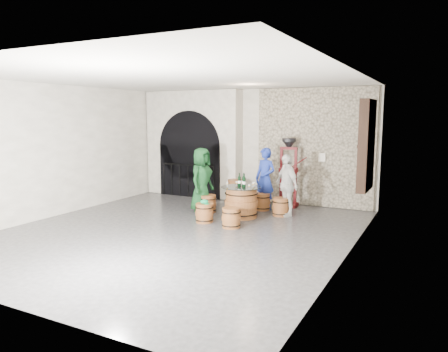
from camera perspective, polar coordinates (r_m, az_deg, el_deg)
The scene contains 30 objects.
ground at distance 9.14m, azimuth -6.16°, elevation -7.47°, with size 8.00×8.00×0.00m, color #2A2A2D.
wall_back at distance 12.36m, azimuth 4.03°, elevation 4.16°, with size 8.00×8.00×0.00m, color silver.
wall_left at distance 11.17m, azimuth -21.47°, elevation 3.20°, with size 8.00×8.00×0.00m, color silver.
wall_right at distance 7.50m, azimuth 16.55°, elevation 1.31°, with size 8.00×8.00×0.00m, color silver.
ceiling at distance 8.84m, azimuth -6.48°, elevation 12.95°, with size 8.00×8.00×0.00m, color beige.
stone_facing_panel at distance 11.71m, azimuth 12.04°, elevation 3.78°, with size 3.20×0.12×3.18m, color #B0A48C.
arched_opening at distance 13.01m, azimuth -4.16°, elevation 4.27°, with size 3.10×0.60×3.19m.
shuttered_window at distance 9.86m, azimuth 18.57°, elevation 3.93°, with size 0.23×1.10×2.00m.
barrel_table at distance 10.28m, azimuth 2.34°, elevation -3.54°, with size 0.97×0.97×0.75m.
barrel_stool_left at distance 10.86m, azimuth -2.15°, elevation -3.74°, with size 0.43×0.43×0.44m.
barrel_stool_far at distance 11.14m, azimuth 5.16°, elevation -3.46°, with size 0.43×0.43×0.44m.
barrel_stool_right at distance 10.56m, azimuth 7.64°, elevation -4.14°, with size 0.43×0.43×0.44m.
barrel_stool_near_right at distance 9.36m, azimuth 0.97°, elevation -5.65°, with size 0.43×0.43×0.44m.
barrel_stool_near_left at distance 9.84m, azimuth -2.66°, elevation -4.98°, with size 0.43×0.43×0.44m.
green_cap at distance 9.78m, azimuth -2.65°, elevation -3.49°, with size 0.23×0.18×0.10m.
person_green at distance 10.87m, azimuth -3.03°, elevation -0.51°, with size 0.80×0.52×1.64m, color #103919.
person_blue at distance 11.15m, azimuth 5.55°, elevation -0.36°, with size 0.59×0.39×1.63m, color navy.
person_white at distance 10.50m, azimuth 8.40°, elevation -1.21°, with size 0.89×0.37×1.52m, color silver.
wine_bottle_left at distance 10.28m, azimuth 2.07°, elevation -0.65°, with size 0.08×0.08×0.32m.
wine_bottle_center at distance 10.17m, azimuth 2.74°, elevation -0.75°, with size 0.08×0.08×0.32m.
wine_bottle_right at distance 10.27m, azimuth 2.65°, elevation -0.66°, with size 0.08×0.08×0.32m.
tasting_glass_a at distance 10.28m, azimuth 0.45°, elevation -1.10°, with size 0.05×0.05×0.10m, color #BB7E24, non-canonical shape.
tasting_glass_b at distance 10.20m, azimuth 3.92°, elevation -1.20°, with size 0.05×0.05×0.10m, color #BB7E24, non-canonical shape.
tasting_glass_c at distance 10.49m, azimuth 2.41°, elevation -0.93°, with size 0.05×0.05×0.10m, color #BB7E24, non-canonical shape.
tasting_glass_d at distance 10.38m, azimuth 4.10°, elevation -1.04°, with size 0.05×0.05×0.10m, color #BB7E24, non-canonical shape.
tasting_glass_e at distance 9.95m, azimuth 3.40°, elevation -1.42°, with size 0.05×0.05×0.10m, color #BB7E24, non-canonical shape.
tasting_glass_f at distance 10.43m, azimuth 1.68°, elevation -0.98°, with size 0.05×0.05×0.10m, color #BB7E24, non-canonical shape.
side_barrel at distance 11.99m, azimuth 1.61°, elevation -2.07°, with size 0.50×0.50×0.66m.
corking_press at distance 11.53m, azimuth 8.67°, elevation 1.20°, with size 0.77×0.44×1.85m.
control_box at distance 11.59m, azimuth 13.09°, elevation 2.47°, with size 0.18×0.10×0.22m, color silver.
Camera 1 is at (4.89, -7.32, 2.44)m, focal length 34.00 mm.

